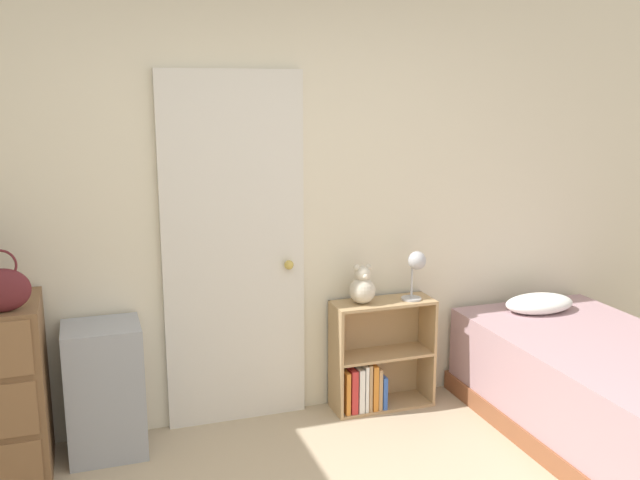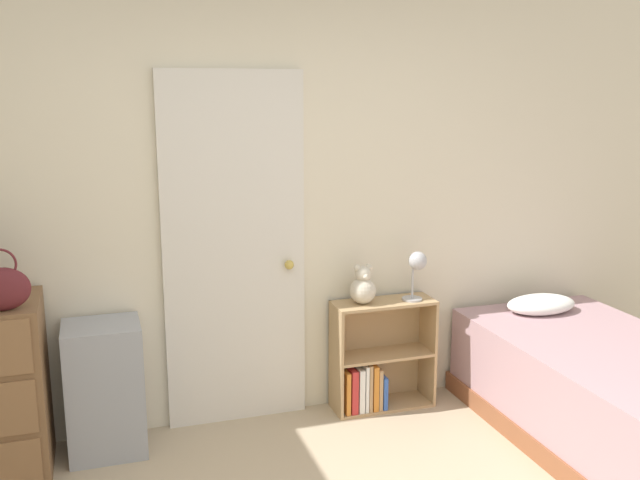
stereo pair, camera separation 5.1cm
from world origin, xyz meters
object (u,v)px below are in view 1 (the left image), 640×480
Objects in this scene: storage_bin at (105,390)px; handbag at (2,289)px; teddy_bear at (362,287)px; desk_lamp at (416,265)px; bookshelf at (373,366)px; bed at (606,392)px.

handbag is at bearing -150.35° from storage_bin.
desk_lamp is at bearing -6.48° from teddy_bear.
storage_bin is 3.00× the size of teddy_bear.
desk_lamp reaches higher than bookshelf.
desk_lamp is at bearing 137.43° from bed.
desk_lamp is 0.16× the size of bed.
bookshelf is 2.24× the size of desk_lamp.
desk_lamp is (0.25, -0.05, 0.64)m from bookshelf.
teddy_bear is 1.51m from bed.
storage_bin is 2.39× the size of desk_lamp.
handbag is 2.21m from bookshelf.
desk_lamp is at bearing 6.60° from handbag.
desk_lamp is 1.30m from bed.
teddy_bear is at bearing -175.48° from bookshelf.
handbag is 0.84m from storage_bin.
teddy_bear is (1.96, 0.30, -0.25)m from handbag.
storage_bin reaches higher than bed.
bed is at bearing -9.09° from handbag.
handbag reaches higher than storage_bin.
storage_bin is at bearing -179.43° from desk_lamp.
handbag reaches higher than teddy_bear.
bookshelf is at bearing 8.65° from handbag.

